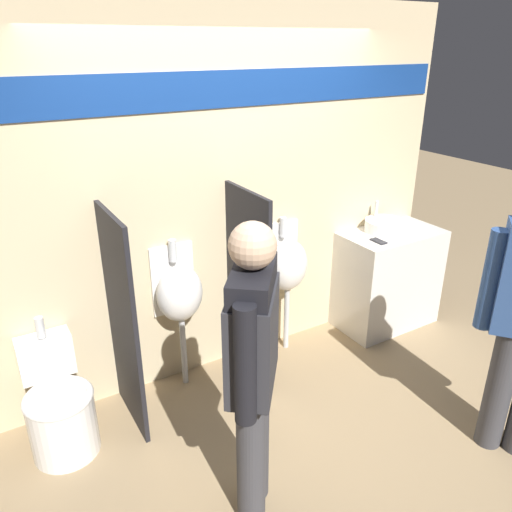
{
  "coord_description": "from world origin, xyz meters",
  "views": [
    {
      "loc": [
        -1.63,
        -2.53,
        2.41
      ],
      "look_at": [
        0.0,
        0.17,
        1.05
      ],
      "focal_mm": 35.0,
      "sensor_mm": 36.0,
      "label": 1
    }
  ],
  "objects_px": {
    "urinal_near_counter": "(179,293)",
    "person_in_vest": "(253,358)",
    "sink_basin": "(385,226)",
    "toilet": "(60,410)",
    "urinal_far": "(287,265)",
    "cell_phone": "(378,241)"
  },
  "relations": [
    {
      "from": "urinal_near_counter",
      "to": "person_in_vest",
      "type": "relative_size",
      "value": 0.68
    },
    {
      "from": "cell_phone",
      "to": "urinal_far",
      "type": "bearing_deg",
      "value": 162.19
    },
    {
      "from": "urinal_far",
      "to": "person_in_vest",
      "type": "height_order",
      "value": "person_in_vest"
    },
    {
      "from": "urinal_near_counter",
      "to": "toilet",
      "type": "bearing_deg",
      "value": -166.94
    },
    {
      "from": "sink_basin",
      "to": "cell_phone",
      "type": "relative_size",
      "value": 2.5
    },
    {
      "from": "sink_basin",
      "to": "toilet",
      "type": "xyz_separation_m",
      "value": [
        -2.82,
        -0.13,
        -0.67
      ]
    },
    {
      "from": "urinal_far",
      "to": "cell_phone",
      "type": "bearing_deg",
      "value": -17.81
    },
    {
      "from": "cell_phone",
      "to": "person_in_vest",
      "type": "xyz_separation_m",
      "value": [
        -1.79,
        -0.98,
        0.08
      ]
    },
    {
      "from": "sink_basin",
      "to": "urinal_far",
      "type": "height_order",
      "value": "urinal_far"
    },
    {
      "from": "sink_basin",
      "to": "toilet",
      "type": "relative_size",
      "value": 0.42
    },
    {
      "from": "cell_phone",
      "to": "urinal_near_counter",
      "type": "xyz_separation_m",
      "value": [
        -1.67,
        0.24,
        -0.14
      ]
    },
    {
      "from": "urinal_near_counter",
      "to": "sink_basin",
      "type": "bearing_deg",
      "value": -2.57
    },
    {
      "from": "urinal_far",
      "to": "toilet",
      "type": "bearing_deg",
      "value": -173.38
    },
    {
      "from": "toilet",
      "to": "person_in_vest",
      "type": "distance_m",
      "value": 1.47
    },
    {
      "from": "cell_phone",
      "to": "urinal_near_counter",
      "type": "relative_size",
      "value": 0.12
    },
    {
      "from": "sink_basin",
      "to": "urinal_near_counter",
      "type": "xyz_separation_m",
      "value": [
        -1.89,
        0.08,
        -0.18
      ]
    },
    {
      "from": "urinal_near_counter",
      "to": "person_in_vest",
      "type": "bearing_deg",
      "value": -95.34
    },
    {
      "from": "cell_phone",
      "to": "urinal_far",
      "type": "height_order",
      "value": "urinal_far"
    },
    {
      "from": "sink_basin",
      "to": "urinal_near_counter",
      "type": "relative_size",
      "value": 0.3
    },
    {
      "from": "sink_basin",
      "to": "urinal_near_counter",
      "type": "distance_m",
      "value": 1.9
    },
    {
      "from": "urinal_far",
      "to": "toilet",
      "type": "relative_size",
      "value": 1.37
    },
    {
      "from": "toilet",
      "to": "person_in_vest",
      "type": "relative_size",
      "value": 0.5
    }
  ]
}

